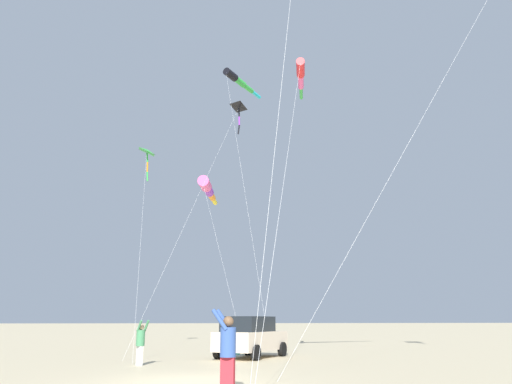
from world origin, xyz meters
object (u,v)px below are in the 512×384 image
(person_adult_flyer, at_px, (228,347))
(kite_windsock_purple_drifting, at_px, (239,81))
(kite_delta_teal_far_right, at_px, (239,107))
(cooler_box, at_px, (235,350))
(kite_delta_long_streamer_left, at_px, (148,152))
(person_child_green_jacket, at_px, (141,340))
(kite_windsock_rainbow_low_near, at_px, (208,189))
(parked_car, at_px, (251,336))
(kite_windsock_striped_overhead, at_px, (301,76))

(person_adult_flyer, xyz_separation_m, kite_windsock_purple_drifting, (21.34, -4.26, 18.27))
(person_adult_flyer, relative_size, kite_delta_teal_far_right, 0.11)
(cooler_box, distance_m, person_adult_flyer, 14.21)
(kite_delta_teal_far_right, bearing_deg, kite_delta_long_streamer_left, 93.30)
(person_child_green_jacket, distance_m, kite_windsock_purple_drifting, 23.47)
(person_adult_flyer, xyz_separation_m, kite_windsock_rainbow_low_near, (23.41, -2.37, 10.15))
(person_adult_flyer, bearing_deg, kite_windsock_purple_drifting, -11.30)
(cooler_box, relative_size, kite_delta_long_streamer_left, 0.05)
(parked_car, distance_m, cooler_box, 2.87)
(person_child_green_jacket, xyz_separation_m, kite_delta_long_streamer_left, (12.64, 0.20, 11.99))
(parked_car, xyz_separation_m, person_child_green_jacket, (-2.95, 5.00, -0.03))
(kite_windsock_purple_drifting, bearing_deg, kite_delta_long_streamer_left, 94.51)
(kite_windsock_rainbow_low_near, relative_size, kite_delta_teal_far_right, 0.79)
(person_child_green_jacket, relative_size, kite_windsock_rainbow_low_near, 0.12)
(person_child_green_jacket, xyz_separation_m, kite_windsock_purple_drifting, (13.14, -6.26, 18.41))
(kite_delta_teal_far_right, bearing_deg, cooler_box, 168.56)
(parked_car, xyz_separation_m, kite_windsock_striped_overhead, (-2.32, -1.99, 12.42))
(parked_car, distance_m, kite_windsock_rainbow_low_near, 16.00)
(person_child_green_jacket, distance_m, kite_delta_long_streamer_left, 17.42)
(person_adult_flyer, distance_m, person_child_green_jacket, 8.43)
(kite_delta_teal_far_right, height_order, kite_windsock_striped_overhead, kite_delta_teal_far_right)
(kite_windsock_purple_drifting, distance_m, kite_delta_long_streamer_left, 9.12)
(cooler_box, distance_m, kite_windsock_rainbow_low_near, 14.53)
(parked_car, relative_size, person_adult_flyer, 2.32)
(parked_car, height_order, person_adult_flyer, person_adult_flyer)
(person_adult_flyer, xyz_separation_m, kite_delta_teal_far_right, (21.20, -4.27, 16.05))
(kite_windsock_purple_drifting, distance_m, kite_windsock_rainbow_low_near, 8.59)
(kite_windsock_rainbow_low_near, bearing_deg, kite_delta_teal_far_right, -139.24)
(cooler_box, distance_m, kite_windsock_purple_drifting, 20.56)
(person_child_green_jacket, xyz_separation_m, kite_delta_teal_far_right, (13.01, -6.27, 16.19))
(person_adult_flyer, height_order, person_child_green_jacket, person_adult_flyer)
(person_adult_flyer, xyz_separation_m, kite_delta_long_streamer_left, (20.83, 2.20, 11.85))
(kite_delta_teal_far_right, distance_m, kite_delta_long_streamer_left, 7.72)
(kite_delta_teal_far_right, bearing_deg, person_adult_flyer, 168.60)
(cooler_box, relative_size, person_child_green_jacket, 0.37)
(kite_delta_long_streamer_left, bearing_deg, kite_delta_teal_far_right, -86.70)
(cooler_box, height_order, kite_windsock_rainbow_low_near, kite_windsock_rainbow_low_near)
(kite_delta_teal_far_right, bearing_deg, parked_car, 172.82)
(kite_windsock_rainbow_low_near, xyz_separation_m, kite_windsock_striped_overhead, (-14.59, -2.62, 2.17))
(parked_car, bearing_deg, kite_delta_long_streamer_left, 28.23)
(parked_car, relative_size, kite_delta_long_streamer_left, 0.34)
(kite_windsock_purple_drifting, bearing_deg, cooler_box, 168.84)
(cooler_box, distance_m, person_child_green_jacket, 7.49)
(kite_windsock_rainbow_low_near, relative_size, kite_delta_long_streamer_left, 1.04)
(kite_delta_long_streamer_left, xyz_separation_m, kite_windsock_striped_overhead, (-12.01, -7.19, 0.46))
(parked_car, distance_m, person_adult_flyer, 11.54)
(person_adult_flyer, distance_m, kite_windsock_striped_overhead, 15.95)
(kite_windsock_rainbow_low_near, xyz_separation_m, kite_delta_teal_far_right, (-2.20, -1.90, 5.90))
(cooler_box, xyz_separation_m, kite_delta_teal_far_right, (7.29, -1.48, 16.90))
(person_adult_flyer, relative_size, kite_delta_long_streamer_left, 0.15)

